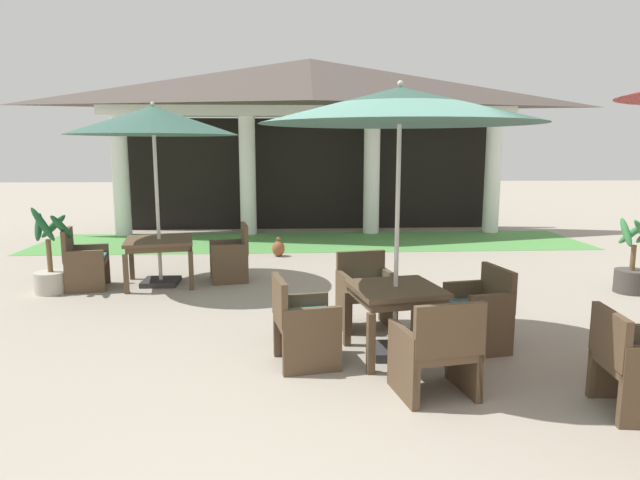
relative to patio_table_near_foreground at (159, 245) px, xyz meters
name	(u,v)px	position (x,y,z in m)	size (l,w,h in m)	color
ground_plane	(350,398)	(2.49, -4.10, -0.61)	(60.00, 60.00, 0.00)	#9E9384
background_pavilion	(310,101)	(2.49, 5.12, 2.57)	(10.19, 2.48, 4.13)	white
lawn_strip	(312,242)	(2.49, 3.78, -0.61)	(11.99, 2.69, 0.01)	#519347
patio_table_near_foreground	(159,245)	(0.00, 0.00, 0.00)	(1.15, 1.15, 0.71)	brown
patio_umbrella_near_foreground	(153,122)	(0.00, 0.00, 1.84)	(2.51, 2.51, 2.75)	#2D2D2D
patio_chair_near_foreground_east	(231,255)	(1.07, 0.20, -0.21)	(0.66, 0.67, 0.90)	brown
patio_chair_near_foreground_west	(84,261)	(-1.07, -0.20, -0.20)	(0.66, 0.71, 0.91)	brown
patio_table_mid_left	(395,297)	(3.05, -3.14, 0.00)	(0.99, 0.99, 0.72)	brown
patio_umbrella_mid_left	(400,108)	(3.05, -3.14, 1.85)	(2.70, 2.70, 2.71)	#2D2D2D
patio_chair_mid_left_west	(303,324)	(2.11, -3.31, -0.21)	(0.66, 0.67, 0.87)	brown
patio_chair_mid_left_south	(437,351)	(3.22, -4.08, -0.22)	(0.72, 0.68, 0.87)	brown
patio_chair_mid_left_north	(365,293)	(2.87, -2.20, -0.21)	(0.69, 0.59, 0.87)	brown
patio_chair_mid_left_east	(480,310)	(3.98, -2.96, -0.21)	(0.61, 0.70, 0.86)	brown
patio_chair_mid_right_west	(635,365)	(4.71, -4.47, -0.22)	(0.60, 0.64, 0.83)	brown
potted_palm_left_edge	(51,269)	(-1.46, -0.43, -0.26)	(0.55, 0.56, 1.29)	#B2AD9E
potted_palm_right_edge	(632,271)	(6.95, -0.88, -0.29)	(0.50, 0.51, 1.13)	#47423D
terracotta_urn	(278,248)	(1.77, 2.14, -0.46)	(0.24, 0.24, 0.38)	brown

